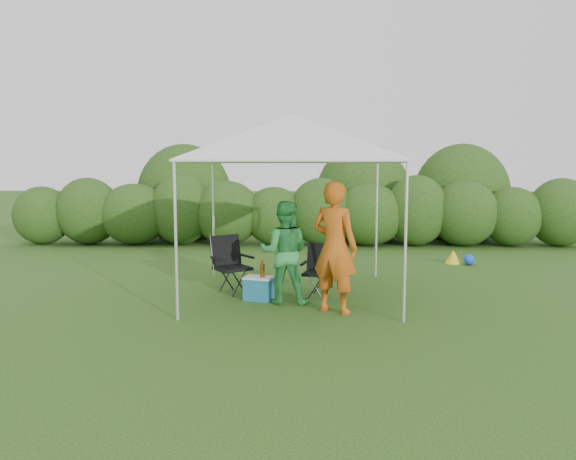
{
  "coord_description": "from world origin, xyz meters",
  "views": [
    {
      "loc": [
        0.21,
        -8.24,
        2.07
      ],
      "look_at": [
        -0.07,
        0.4,
        1.05
      ],
      "focal_mm": 35.0,
      "sensor_mm": 36.0,
      "label": 1
    }
  ],
  "objects_px": {
    "canopy": "(293,138)",
    "cooler": "(259,288)",
    "man": "(335,247)",
    "chair_left": "(230,261)",
    "chair_right": "(320,266)",
    "woman": "(284,252)"
  },
  "relations": [
    {
      "from": "chair_left",
      "to": "man",
      "type": "bearing_deg",
      "value": -72.06
    },
    {
      "from": "man",
      "to": "canopy",
      "type": "bearing_deg",
      "value": -28.32
    },
    {
      "from": "canopy",
      "to": "woman",
      "type": "bearing_deg",
      "value": -102.01
    },
    {
      "from": "canopy",
      "to": "chair_left",
      "type": "height_order",
      "value": "canopy"
    },
    {
      "from": "canopy",
      "to": "cooler",
      "type": "distance_m",
      "value": 2.36
    },
    {
      "from": "canopy",
      "to": "chair_left",
      "type": "bearing_deg",
      "value": 171.93
    },
    {
      "from": "chair_right",
      "to": "cooler",
      "type": "xyz_separation_m",
      "value": [
        -0.94,
        -0.37,
        -0.28
      ]
    },
    {
      "from": "canopy",
      "to": "cooler",
      "type": "bearing_deg",
      "value": -144.82
    },
    {
      "from": "chair_left",
      "to": "man",
      "type": "height_order",
      "value": "man"
    },
    {
      "from": "chair_left",
      "to": "cooler",
      "type": "bearing_deg",
      "value": -80.97
    },
    {
      "from": "woman",
      "to": "cooler",
      "type": "bearing_deg",
      "value": -19.52
    },
    {
      "from": "cooler",
      "to": "woman",
      "type": "bearing_deg",
      "value": -6.75
    },
    {
      "from": "chair_left",
      "to": "chair_right",
      "type": "bearing_deg",
      "value": -41.7
    },
    {
      "from": "canopy",
      "to": "cooler",
      "type": "relative_size",
      "value": 6.18
    },
    {
      "from": "chair_right",
      "to": "man",
      "type": "bearing_deg",
      "value": -65.46
    },
    {
      "from": "canopy",
      "to": "chair_left",
      "type": "relative_size",
      "value": 3.36
    },
    {
      "from": "chair_right",
      "to": "cooler",
      "type": "bearing_deg",
      "value": -144.01
    },
    {
      "from": "man",
      "to": "cooler",
      "type": "relative_size",
      "value": 3.67
    },
    {
      "from": "man",
      "to": "woman",
      "type": "relative_size",
      "value": 1.2
    },
    {
      "from": "canopy",
      "to": "man",
      "type": "bearing_deg",
      "value": -59.45
    },
    {
      "from": "man",
      "to": "woman",
      "type": "distance_m",
      "value": 0.89
    },
    {
      "from": "canopy",
      "to": "man",
      "type": "distance_m",
      "value": 1.95
    }
  ]
}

